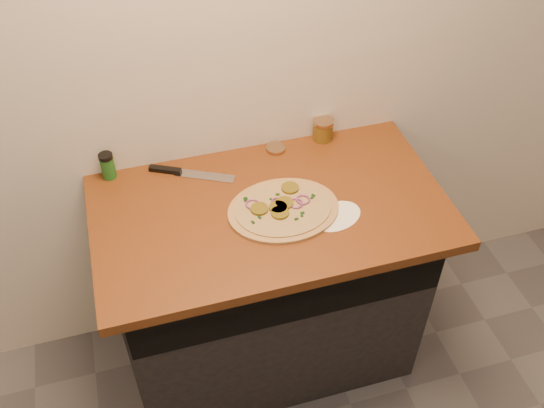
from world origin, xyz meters
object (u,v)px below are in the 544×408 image
object	(u,v)px
chefs_knife	(184,173)
spice_shaker	(108,166)
salsa_jar	(323,129)
pizza	(283,209)

from	to	relation	value
chefs_knife	spice_shaker	xyz separation A→B (m)	(-0.25, 0.06, 0.04)
spice_shaker	chefs_knife	bearing A→B (deg)	-12.76
chefs_knife	spice_shaker	bearing A→B (deg)	167.24
chefs_knife	salsa_jar	xyz separation A→B (m)	(0.55, 0.06, 0.04)
pizza	spice_shaker	distance (m)	0.64
pizza	chefs_knife	distance (m)	0.40
pizza	spice_shaker	world-z (taller)	spice_shaker
chefs_knife	spice_shaker	world-z (taller)	spice_shaker
chefs_knife	salsa_jar	world-z (taller)	salsa_jar
pizza	spice_shaker	size ratio (longest dim) A/B	3.74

